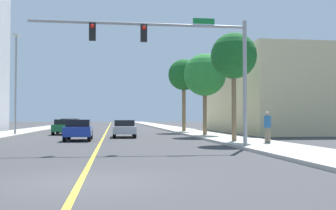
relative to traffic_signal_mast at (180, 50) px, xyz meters
name	(u,v)px	position (x,y,z in m)	size (l,w,h in m)	color
ground	(107,130)	(-4.05, 32.53, -4.89)	(192.00, 192.00, 0.00)	#38383A
sidewalk_left	(37,129)	(-12.84, 32.53, -4.81)	(3.64, 168.00, 0.15)	#9E9B93
sidewalk_right	(175,129)	(4.74, 32.53, -4.81)	(3.64, 168.00, 0.15)	#B2ADA3
lane_marking_center	(107,130)	(-4.05, 32.53, -4.88)	(0.16, 144.00, 0.01)	yellow
building_right_near	(300,95)	(16.45, 20.62, -0.94)	(16.38, 19.30, 7.89)	beige
traffic_signal_mast	(180,50)	(0.00, 0.00, 0.00)	(10.72, 0.36, 6.38)	gray
street_lamp	(16,79)	(-11.52, 15.75, -0.04)	(0.56, 0.28, 8.55)	gray
palm_near	(234,57)	(3.90, 3.73, 0.33)	(2.77, 2.77, 6.52)	brown
palm_mid	(205,75)	(4.13, 12.43, 0.13)	(3.46, 3.46, 6.64)	brown
palm_far	(184,75)	(3.93, 21.13, 1.04)	(3.23, 3.23, 7.47)	brown
car_green	(65,127)	(-7.72, 18.11, -4.17)	(1.95, 4.59, 1.39)	#196638
car_silver	(124,128)	(-2.42, 12.13, -4.19)	(1.81, 4.12, 1.35)	#BCBCC1
car_blue	(79,130)	(-5.60, 8.11, -4.15)	(1.80, 3.86, 1.42)	#1E389E
car_black	(71,125)	(-7.90, 25.04, -4.13)	(2.11, 4.67, 1.43)	black
pedestrian	(268,127)	(5.21, 1.77, -3.87)	(0.38, 0.38, 1.74)	#726651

